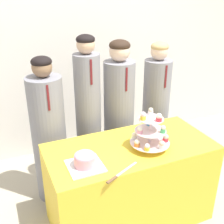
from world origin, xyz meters
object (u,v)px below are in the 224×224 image
round_cake (85,160)px  student_0 (49,136)px  cupcake_stand (150,132)px  cake_knife (117,176)px  student_1 (88,120)px  student_2 (119,118)px  student_3 (155,113)px

round_cake → student_0: student_0 is taller
cupcake_stand → student_0: bearing=135.0°
cake_knife → student_0: size_ratio=0.21×
round_cake → student_1: student_1 is taller
cake_knife → student_0: (-0.28, 0.89, -0.09)m
student_0 → student_1: bearing=-0.0°
student_1 → student_2: 0.32m
cupcake_stand → student_2: (0.04, 0.67, -0.18)m
cake_knife → round_cake: bearing=105.9°
cupcake_stand → student_2: student_2 is taller
student_3 → round_cake: bearing=-145.2°
student_1 → student_2: (0.32, 0.00, -0.04)m
round_cake → student_2: student_2 is taller
cupcake_stand → cake_knife: bearing=-149.3°
cupcake_stand → student_3: bearing=55.0°
cupcake_stand → round_cake: bearing=-176.0°
cupcake_stand → student_3: size_ratio=0.23×
cake_knife → student_1: bearing=58.1°
cupcake_stand → student_3: student_3 is taller
student_2 → student_3: 0.43m
student_1 → cupcake_stand: bearing=-67.3°
cupcake_stand → student_0: (-0.67, 0.67, -0.23)m
round_cake → cupcake_stand: size_ratio=0.77×
round_cake → cupcake_stand: cupcake_stand is taller
round_cake → student_0: bearing=99.4°
cupcake_stand → student_0: size_ratio=0.23×
student_2 → student_3: size_ratio=1.04×
cake_knife → student_1: (0.10, 0.89, 0.00)m
round_cake → student_3: bearing=34.8°
cupcake_stand → student_2: 0.69m
round_cake → student_2: 0.92m
cake_knife → student_3: bearing=21.2°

